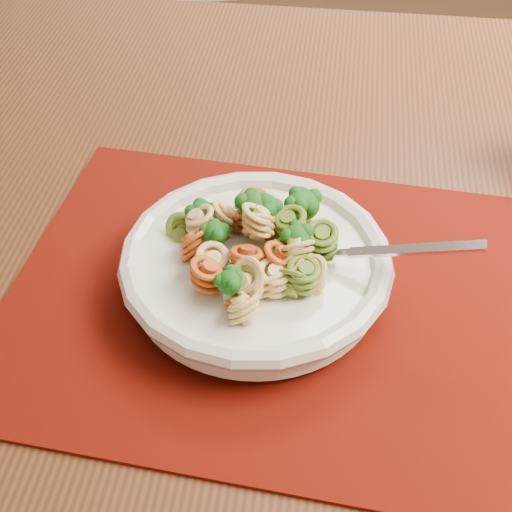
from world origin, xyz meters
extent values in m
cube|color=#583018|center=(-0.62, -0.04, 0.68)|extent=(1.61, 1.27, 0.04)
cube|color=#600804|center=(-0.69, -0.16, 0.70)|extent=(0.57, 0.51, 0.00)
cylinder|color=silver|center=(-0.71, -0.14, 0.71)|extent=(0.10, 0.10, 0.01)
cylinder|color=silver|center=(-0.71, -0.14, 0.72)|extent=(0.22, 0.22, 0.03)
torus|color=silver|center=(-0.71, -0.14, 0.74)|extent=(0.24, 0.24, 0.02)
camera|label=1|loc=(-0.78, -0.58, 1.16)|focal=50.00mm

